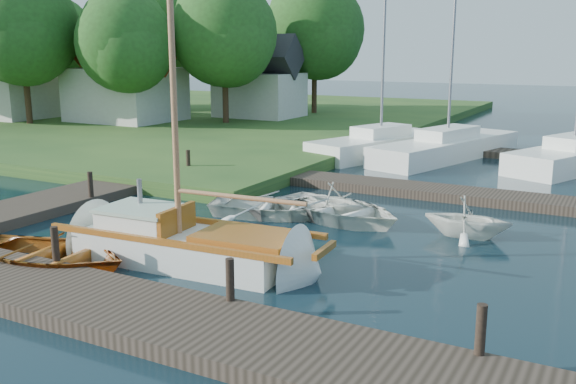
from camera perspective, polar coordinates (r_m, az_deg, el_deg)
The scene contains 28 objects.
ground at distance 16.89m, azimuth -0.00°, elevation -3.98°, with size 160.00×160.00×0.00m, color black.
near_dock at distance 12.20m, azimuth -13.75°, elevation -10.26°, with size 18.00×2.20×0.30m, color #2E251C.
left_dock at distance 23.07m, azimuth -15.29°, elevation 0.46°, with size 2.20×18.00×0.30m, color #2E251C.
far_dock at distance 22.01m, azimuth 12.74°, elevation 0.03°, with size 14.00×1.60×0.30m, color #2E251C.
shore at distance 51.08m, azimuth -16.21°, elevation 6.95°, with size 50.00×40.00×0.50m, color #27491E.
mooring_post_1 at distance 14.73m, azimuth -19.99°, elevation -4.42°, with size 0.16×0.16×0.80m, color black.
mooring_post_2 at distance 11.86m, azimuth -5.17°, elevation -7.75°, with size 0.16×0.16×0.80m, color black.
mooring_post_3 at distance 10.25m, azimuth 16.77°, elevation -11.62°, with size 0.16×0.16×0.80m, color black.
mooring_post_4 at distance 20.88m, azimuth -17.15°, elevation 0.65°, with size 0.16×0.16×0.80m, color black.
mooring_post_5 at distance 24.56m, azimuth -8.86°, elevation 2.79°, with size 0.16×0.16×0.80m, color black.
sailboat at distance 14.90m, azimuth -8.45°, elevation -5.00°, with size 7.26×2.40×9.83m.
dinghy at distance 15.43m, azimuth -20.58°, elevation -4.81°, with size 2.85×3.98×0.83m, color brown.
tender_a at distance 18.82m, azimuth -1.24°, elevation -1.01°, with size 2.71×3.79×0.79m, color white.
tender_b at distance 18.88m, azimuth 4.15°, elevation -0.50°, with size 1.80×2.09×1.10m, color white.
tender_c at distance 18.41m, azimuth 4.49°, elevation -1.24°, with size 2.95×4.12×0.85m, color white.
tender_d at distance 17.36m, azimuth 15.69°, elevation -1.97°, with size 1.94×2.24×1.18m, color white.
marina_boat_0 at distance 29.91m, azimuth 8.24°, elevation 4.27°, with size 4.67×8.09×9.76m.
marina_boat_1 at distance 29.73m, azimuth 13.97°, elevation 3.97°, with size 4.70×9.63×9.38m.
marina_boat_2 at distance 28.69m, azimuth 24.03°, elevation 3.00°, with size 4.79×7.44×11.52m.
house_a at distance 41.05m, azimuth -14.27°, elevation 9.61°, with size 6.30×5.00×6.29m.
house_b at distance 45.57m, azimuth -23.52°, elevation 8.98°, with size 5.77×4.50×5.79m.
house_c at distance 42.30m, azimuth -2.53°, elevation 9.54°, with size 5.25×4.00×5.28m.
tree_1 at distance 41.20m, azimuth -22.55°, elevation 13.42°, with size 6.70×6.70×9.20m.
tree_2 at distance 38.22m, azimuth -14.20°, elevation 12.86°, with size 5.83×5.75×7.82m.
tree_3 at distance 38.92m, azimuth -5.66°, elevation 13.98°, with size 6.41×6.38×8.74m.
tree_4 at distance 46.92m, azimuth -11.23°, elevation 14.24°, with size 7.01×7.01×9.66m.
tree_5 at distance 50.97m, azimuth -19.79°, elevation 12.53°, with size 6.00×5.94×8.10m.
tree_7 at distance 44.87m, azimuth 2.43°, elevation 14.33°, with size 6.83×6.83×9.38m.
Camera 1 is at (7.70, -14.24, 4.81)m, focal length 40.00 mm.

